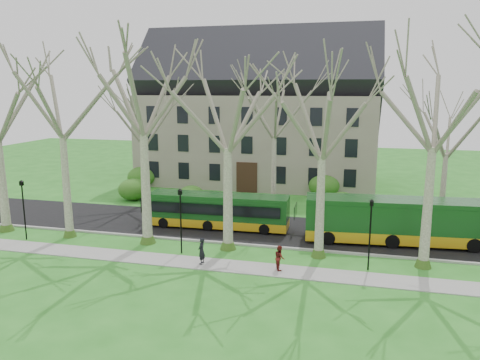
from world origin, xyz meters
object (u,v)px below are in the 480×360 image
(bus_follow, at_px, (400,220))
(bus_lead, at_px, (218,210))
(pedestrian_a, at_px, (202,251))
(pedestrian_b, at_px, (280,258))

(bus_follow, bearing_deg, bus_lead, 173.32)
(bus_lead, bearing_deg, pedestrian_a, -82.77)
(pedestrian_b, bearing_deg, pedestrian_a, 70.30)
(bus_lead, distance_m, pedestrian_b, 9.58)
(bus_lead, relative_size, pedestrian_b, 7.31)
(bus_lead, height_order, pedestrian_a, bus_lead)
(pedestrian_b, bearing_deg, bus_follow, -69.49)
(pedestrian_b, bearing_deg, bus_lead, 16.67)
(bus_lead, height_order, bus_follow, bus_follow)
(bus_lead, distance_m, bus_follow, 13.46)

